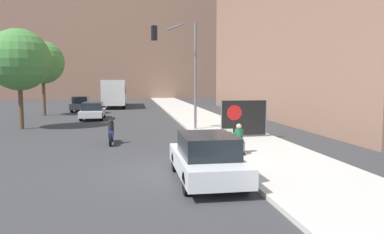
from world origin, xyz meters
The scene contains 14 objects.
ground_plane centered at (0.00, 0.00, 0.00)m, with size 160.00×160.00×0.00m, color #38383A.
sidewalk_curb centered at (3.97, 15.00, 0.07)m, with size 4.13×90.00×0.14m, color beige.
building_backdrop_far centered at (-2.00, 59.54, 15.15)m, with size 52.00×12.00×30.30m.
seated_protester centered at (2.78, 2.12, 0.78)m, with size 0.98×0.77×1.20m.
pedestrian_behind centered at (4.32, 8.03, 1.01)m, with size 0.34×0.34×1.70m.
protest_banner centered at (4.31, 6.45, 1.16)m, with size 2.50×0.06×1.93m.
traffic_light_pole centered at (1.50, 10.09, 4.42)m, with size 2.80×2.57×6.43m.
parked_car_curbside centered at (0.75, -1.34, 0.73)m, with size 1.81×4.43×1.46m.
car_on_road_nearest centered at (-4.61, 18.63, 0.69)m, with size 1.75×4.53×1.37m.
car_on_road_midblock centered at (-6.59, 27.04, 0.76)m, with size 1.73×4.19×1.53m.
city_bus_on_road centered at (-3.46, 33.45, 1.85)m, with size 2.54×10.38×3.21m.
motorcycle_on_road centered at (-2.52, 6.19, 0.53)m, with size 0.28×2.08×1.22m.
street_tree_near_curb centered at (-8.50, 12.93, 4.42)m, with size 3.91×3.91×6.39m.
street_tree_midblock centered at (-9.24, 22.78, 4.72)m, with size 3.77×3.77×6.62m.
Camera 1 is at (-1.51, -12.40, 3.06)m, focal length 35.00 mm.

